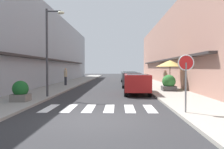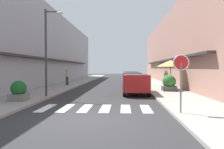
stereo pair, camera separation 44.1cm
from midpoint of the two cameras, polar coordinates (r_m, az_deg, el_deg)
name	(u,v)px [view 1 (the left image)]	position (r m, az deg, el deg)	size (l,w,h in m)	color
ground_plane	(111,84)	(26.80, -0.81, -2.47)	(100.90, 100.90, 0.00)	#2B2B2D
sidewalk_left	(70,84)	(27.43, -10.98, -2.28)	(3.12, 64.21, 0.12)	gray
sidewalk_right	(152,84)	(27.03, 9.50, -2.33)	(3.12, 64.21, 0.12)	#9E998E
building_row_left	(39,49)	(29.84, -18.15, 6.03)	(5.50, 43.28, 8.50)	#939EA8
building_row_right	(184,50)	(29.15, 17.15, 5.92)	(5.50, 43.28, 8.28)	#A87A6B
crosswalk	(99,108)	(10.94, -4.35, -8.42)	(5.20, 2.20, 0.01)	silver
parked_car_near	(137,82)	(16.62, 5.42, -1.81)	(1.91, 4.21, 1.47)	maroon
parked_car_mid	(132,78)	(22.74, 4.38, -0.88)	(1.96, 4.17, 1.47)	#4C5156
parked_car_far	(129,76)	(29.52, 3.74, -0.31)	(1.94, 4.10, 1.47)	#4C5156
round_street_sign	(186,68)	(9.61, 16.68, 1.49)	(0.65, 0.07, 2.33)	slate
street_lamp	(50,43)	(15.08, -16.04, 7.49)	(1.19, 0.28, 5.50)	#38383D
cafe_umbrella	(170,64)	(20.29, 13.64, 2.68)	(2.40, 2.40, 2.47)	#262626
planter_corner	(20,91)	(13.46, -22.70, -3.92)	(0.89, 0.89, 1.11)	slate
planter_midblock	(169,83)	(18.63, 13.31, -2.13)	(1.07, 1.07, 1.26)	#4C4C4C
pedestrian_walking_near	(165,79)	(20.55, 12.53, -1.10)	(0.34, 0.34, 1.59)	#282B33
pedestrian_walking_far	(66,76)	(24.50, -11.98, -0.36)	(0.34, 0.34, 1.81)	#282B33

